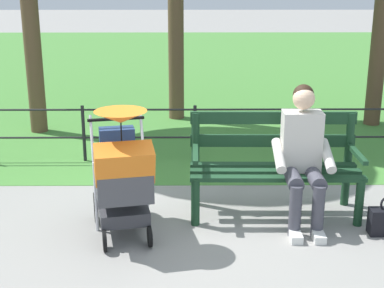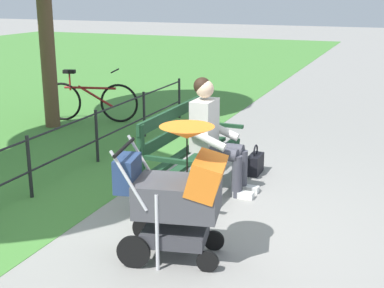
# 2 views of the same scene
# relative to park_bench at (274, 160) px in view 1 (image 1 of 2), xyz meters

# --- Properties ---
(ground_plane) EXTENTS (60.00, 60.00, 0.00)m
(ground_plane) POSITION_rel_park_bench_xyz_m (0.73, 0.12, -0.53)
(ground_plane) COLOR gray
(grass_lawn) EXTENTS (40.00, 16.00, 0.01)m
(grass_lawn) POSITION_rel_park_bench_xyz_m (0.73, -8.68, -0.52)
(grass_lawn) COLOR #478438
(grass_lawn) RESTS_ON ground
(park_bench) EXTENTS (1.61, 0.62, 0.96)m
(park_bench) POSITION_rel_park_bench_xyz_m (0.00, 0.00, 0.00)
(park_bench) COLOR #193D23
(park_bench) RESTS_ON ground
(person_on_bench) EXTENTS (0.54, 0.74, 1.28)m
(person_on_bench) POSITION_rel_park_bench_xyz_m (-0.22, 0.22, 0.15)
(person_on_bench) COLOR #42424C
(person_on_bench) RESTS_ON ground
(stroller) EXTENTS (0.66, 0.96, 1.15)m
(stroller) POSITION_rel_park_bench_xyz_m (1.39, 0.50, 0.07)
(stroller) COLOR black
(stroller) RESTS_ON ground
(park_fence) EXTENTS (8.17, 0.04, 0.70)m
(park_fence) POSITION_rel_park_bench_xyz_m (0.45, -1.53, -0.10)
(park_fence) COLOR black
(park_fence) RESTS_ON ground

